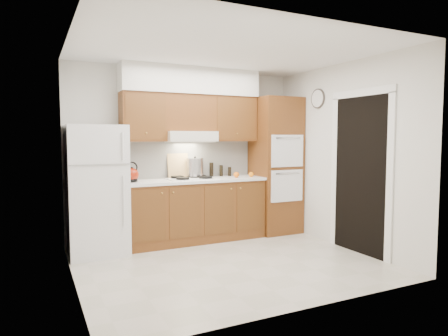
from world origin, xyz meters
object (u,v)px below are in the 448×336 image
at_px(oven_cabinet, 275,165).
at_px(stock_pot, 195,167).
at_px(fridge, 97,190).
at_px(kettle, 132,175).

height_order(oven_cabinet, stock_pot, oven_cabinet).
xyz_separation_m(fridge, kettle, (0.48, 0.03, 0.18)).
bearing_deg(fridge, kettle, 3.40).
height_order(fridge, stock_pot, fridge).
bearing_deg(kettle, stock_pot, -15.23).
distance_m(oven_cabinet, stock_pot, 1.36).
bearing_deg(stock_pot, fridge, -172.30).
xyz_separation_m(oven_cabinet, kettle, (-2.36, -0.01, -0.06)).
distance_m(fridge, stock_pot, 1.52).
height_order(oven_cabinet, kettle, oven_cabinet).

